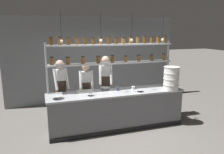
{
  "coord_description": "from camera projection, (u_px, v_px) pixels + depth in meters",
  "views": [
    {
      "loc": [
        -1.7,
        -4.86,
        2.37
      ],
      "look_at": [
        -0.05,
        0.2,
        1.25
      ],
      "focal_mm": 35.0,
      "sensor_mm": 36.0,
      "label": 1
    }
  ],
  "objects": [
    {
      "name": "chef_left",
      "position": [
        61.0,
        88.0,
        5.57
      ],
      "size": [
        0.41,
        0.33,
        1.67
      ],
      "rotation": [
        0.0,
        0.0,
        0.24
      ],
      "color": "black",
      "rests_on": "ground_plane"
    },
    {
      "name": "cutting_board",
      "position": [
        85.0,
        91.0,
        5.34
      ],
      "size": [
        0.4,
        0.26,
        0.02
      ],
      "color": "silver",
      "rests_on": "prep_counter"
    },
    {
      "name": "container_stack",
      "position": [
        171.0,
        78.0,
        5.45
      ],
      "size": [
        0.4,
        0.4,
        0.59
      ],
      "color": "white",
      "rests_on": "prep_counter"
    },
    {
      "name": "serving_cup_by_board",
      "position": [
        133.0,
        88.0,
        5.55
      ],
      "size": [
        0.08,
        0.08,
        0.08
      ],
      "color": "silver",
      "rests_on": "prep_counter"
    },
    {
      "name": "serving_cup_front",
      "position": [
        118.0,
        89.0,
        5.44
      ],
      "size": [
        0.07,
        0.07,
        0.1
      ],
      "color": "#334C70",
      "rests_on": "prep_counter"
    },
    {
      "name": "chef_center",
      "position": [
        86.0,
        89.0,
        5.67
      ],
      "size": [
        0.38,
        0.29,
        1.58
      ],
      "rotation": [
        0.0,
        0.0,
        -0.09
      ],
      "color": "black",
      "rests_on": "ground_plane"
    },
    {
      "name": "prep_bowl_near_right",
      "position": [
        106.0,
        89.0,
        5.51
      ],
      "size": [
        0.23,
        0.23,
        0.06
      ],
      "color": "white",
      "rests_on": "prep_counter"
    },
    {
      "name": "back_wall",
      "position": [
        94.0,
        60.0,
        7.39
      ],
      "size": [
        5.76,
        0.12,
        2.83
      ],
      "primitive_type": "cube",
      "color": "gray",
      "rests_on": "ground_plane"
    },
    {
      "name": "spice_shelf_unit",
      "position": [
        112.0,
        54.0,
        5.46
      ],
      "size": [
        3.24,
        0.28,
        2.26
      ],
      "color": "#ADAFB5",
      "rests_on": "ground_plane"
    },
    {
      "name": "prep_bowl_center_back",
      "position": [
        140.0,
        91.0,
        5.34
      ],
      "size": [
        0.19,
        0.19,
        0.05
      ],
      "color": "#B2B7BC",
      "rests_on": "prep_counter"
    },
    {
      "name": "ground_plane",
      "position": [
        116.0,
        127.0,
        5.53
      ],
      "size": [
        40.0,
        40.0,
        0.0
      ],
      "primitive_type": "plane",
      "color": "slate"
    },
    {
      "name": "prep_counter",
      "position": [
        116.0,
        109.0,
        5.43
      ],
      "size": [
        3.36,
        0.76,
        0.92
      ],
      "color": "slate",
      "rests_on": "ground_plane"
    },
    {
      "name": "pendant_light_row",
      "position": [
        116.0,
        39.0,
        5.07
      ],
      "size": [
        2.55,
        0.07,
        0.66
      ],
      "color": "black"
    },
    {
      "name": "prep_bowl_center_front",
      "position": [
        90.0,
        95.0,
        5.01
      ],
      "size": [
        0.17,
        0.17,
        0.05
      ],
      "color": "#B2B7BC",
      "rests_on": "prep_counter"
    },
    {
      "name": "chef_right",
      "position": [
        106.0,
        83.0,
        5.93
      ],
      "size": [
        0.4,
        0.33,
        1.72
      ],
      "rotation": [
        0.0,
        0.0,
        -0.21
      ],
      "color": "black",
      "rests_on": "ground_plane"
    },
    {
      "name": "prep_bowl_near_left",
      "position": [
        57.0,
        97.0,
        4.77
      ],
      "size": [
        0.26,
        0.26,
        0.07
      ],
      "color": "#B2B7BC",
      "rests_on": "prep_counter"
    }
  ]
}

